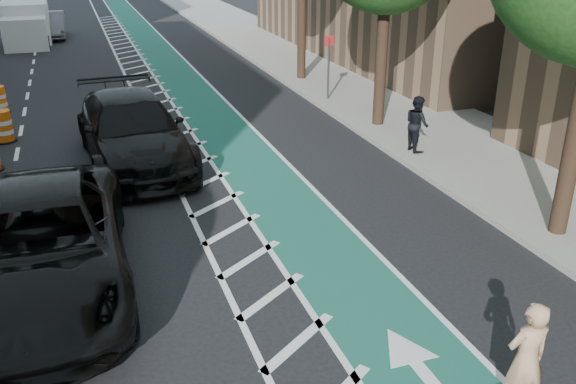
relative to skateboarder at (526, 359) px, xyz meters
name	(u,v)px	position (x,y,z in m)	size (l,w,h in m)	color
ground	(187,313)	(-3.70, 3.85, -0.95)	(120.00, 120.00, 0.00)	black
bike_lane	(222,129)	(-0.70, 13.85, -0.95)	(2.00, 90.00, 0.01)	#17503F
buffer_strip	(176,134)	(-2.20, 13.85, -0.95)	(1.40, 90.00, 0.01)	silver
sidewalk_right	(398,110)	(5.80, 13.85, -0.88)	(5.00, 90.00, 0.15)	gray
curb_right	(335,116)	(3.35, 13.85, -0.87)	(0.12, 90.00, 0.16)	gray
sign_post	(329,67)	(3.90, 15.85, 0.40)	(0.35, 0.08, 2.47)	#4C4C4C
skateboarder	(526,359)	(0.00, 0.00, 0.00)	(0.61, 0.40, 1.67)	tan
suv_near	(39,246)	(-5.96, 5.39, -0.05)	(3.00, 6.51, 1.81)	black
suv_far	(133,130)	(-3.70, 11.65, -0.03)	(2.60, 6.40, 1.86)	black
car_grey	(51,25)	(-6.06, 35.42, -0.20)	(1.60, 4.60, 1.52)	slate
pedestrian	(417,124)	(4.00, 9.58, -0.01)	(0.77, 0.60, 1.59)	black
box_truck	(26,25)	(-7.31, 33.54, 0.09)	(2.50, 5.44, 2.26)	white
barrel_b	(3,127)	(-7.30, 14.83, -0.49)	(0.71, 0.71, 0.97)	#DF5C0B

